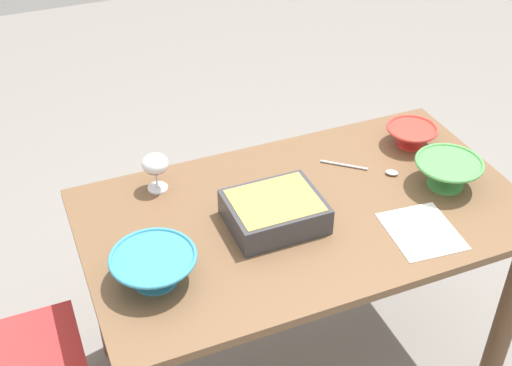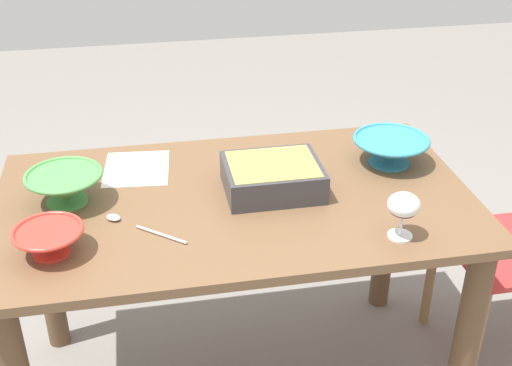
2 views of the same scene
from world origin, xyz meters
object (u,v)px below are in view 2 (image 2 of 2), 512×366
object	(u,v)px
dining_table	(236,238)
mixing_bowl	(49,240)
casserole_dish	(273,176)
napkin	(137,169)
serving_spoon	(131,224)
serving_bowl	(65,186)
wine_glass	(403,207)
small_bowl	(390,149)

from	to	relation	value
dining_table	mixing_bowl	bearing A→B (deg)	-159.13
casserole_dish	napkin	distance (m)	0.46
dining_table	serving_spoon	size ratio (longest dim) A/B	6.43
serving_bowl	serving_spoon	world-z (taller)	serving_bowl
wine_glass	small_bowl	xyz separation A→B (m)	(0.12, 0.41, -0.04)
serving_spoon	wine_glass	bearing A→B (deg)	-14.77
small_bowl	casserole_dish	bearing A→B (deg)	-166.23
wine_glass	casserole_dish	world-z (taller)	wine_glass
small_bowl	dining_table	bearing A→B (deg)	-167.15
serving_spoon	small_bowl	bearing A→B (deg)	14.81
serving_bowl	napkin	xyz separation A→B (m)	(0.21, 0.17, -0.05)
mixing_bowl	serving_bowl	bearing A→B (deg)	84.08
serving_bowl	small_bowl	bearing A→B (deg)	3.48
mixing_bowl	napkin	size ratio (longest dim) A/B	0.79
casserole_dish	small_bowl	size ratio (longest dim) A/B	1.17
wine_glass	napkin	bearing A→B (deg)	142.96
mixing_bowl	serving_bowl	xyz separation A→B (m)	(0.03, 0.26, 0.01)
serving_bowl	napkin	world-z (taller)	serving_bowl
dining_table	small_bowl	bearing A→B (deg)	12.85
mixing_bowl	napkin	bearing A→B (deg)	61.51
mixing_bowl	small_bowl	bearing A→B (deg)	16.91
dining_table	serving_spoon	bearing A→B (deg)	-161.96
small_bowl	serving_spoon	bearing A→B (deg)	-165.19
casserole_dish	napkin	world-z (taller)	casserole_dish
casserole_dish	serving_bowl	xyz separation A→B (m)	(-0.61, 0.04, 0.00)
wine_glass	casserole_dish	distance (m)	0.43
napkin	dining_table	bearing A→B (deg)	-38.93
wine_glass	casserole_dish	xyz separation A→B (m)	(-0.29, 0.31, -0.04)
casserole_dish	small_bowl	distance (m)	0.42
casserole_dish	mixing_bowl	size ratio (longest dim) A/B	1.56
small_bowl	napkin	bearing A→B (deg)	172.26
casserole_dish	mixing_bowl	xyz separation A→B (m)	(-0.64, -0.22, -0.01)
dining_table	serving_bowl	distance (m)	0.54
serving_bowl	casserole_dish	bearing A→B (deg)	-3.64
serving_spoon	mixing_bowl	bearing A→B (deg)	-155.05
casserole_dish	serving_spoon	distance (m)	0.45
dining_table	serving_spoon	xyz separation A→B (m)	(-0.31, -0.10, 0.16)
small_bowl	mixing_bowl	bearing A→B (deg)	-163.09
serving_spoon	serving_bowl	bearing A→B (deg)	138.30
wine_glass	serving_spoon	bearing A→B (deg)	165.23
serving_spoon	casserole_dish	bearing A→B (deg)	15.80
casserole_dish	wine_glass	bearing A→B (deg)	-47.09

